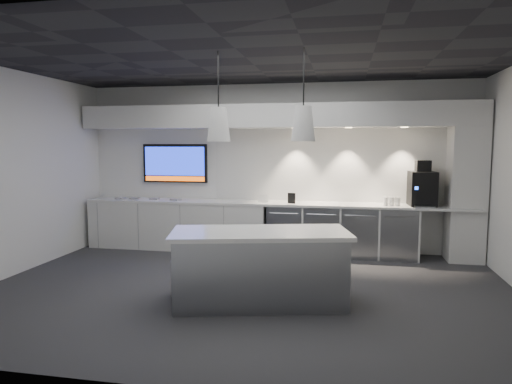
% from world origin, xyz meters
% --- Properties ---
extents(floor, '(7.00, 7.00, 0.00)m').
position_xyz_m(floor, '(0.00, 0.00, 0.00)').
color(floor, '#2F2F32').
rests_on(floor, ground).
extents(ceiling, '(7.00, 7.00, 0.00)m').
position_xyz_m(ceiling, '(0.00, 0.00, 3.00)').
color(ceiling, black).
rests_on(ceiling, wall_back).
extents(wall_back, '(7.00, 0.00, 7.00)m').
position_xyz_m(wall_back, '(0.00, 2.50, 1.50)').
color(wall_back, white).
rests_on(wall_back, floor).
extents(wall_front, '(7.00, 0.00, 7.00)m').
position_xyz_m(wall_front, '(0.00, -2.50, 1.50)').
color(wall_front, white).
rests_on(wall_front, floor).
extents(wall_left, '(0.00, 7.00, 7.00)m').
position_xyz_m(wall_left, '(-3.50, 0.00, 1.50)').
color(wall_left, white).
rests_on(wall_left, floor).
extents(back_counter, '(6.80, 0.65, 0.04)m').
position_xyz_m(back_counter, '(0.00, 2.17, 0.88)').
color(back_counter, white).
rests_on(back_counter, left_base_cabinets).
extents(left_base_cabinets, '(3.30, 0.63, 0.86)m').
position_xyz_m(left_base_cabinets, '(-1.75, 2.17, 0.43)').
color(left_base_cabinets, silver).
rests_on(left_base_cabinets, floor).
extents(fridge_unit_a, '(0.60, 0.61, 0.85)m').
position_xyz_m(fridge_unit_a, '(0.25, 2.17, 0.42)').
color(fridge_unit_a, gray).
rests_on(fridge_unit_a, floor).
extents(fridge_unit_b, '(0.60, 0.61, 0.85)m').
position_xyz_m(fridge_unit_b, '(0.88, 2.17, 0.42)').
color(fridge_unit_b, gray).
rests_on(fridge_unit_b, floor).
extents(fridge_unit_c, '(0.60, 0.61, 0.85)m').
position_xyz_m(fridge_unit_c, '(1.51, 2.17, 0.42)').
color(fridge_unit_c, gray).
rests_on(fridge_unit_c, floor).
extents(fridge_unit_d, '(0.60, 0.61, 0.85)m').
position_xyz_m(fridge_unit_d, '(2.14, 2.17, 0.42)').
color(fridge_unit_d, gray).
rests_on(fridge_unit_d, floor).
extents(backsplash, '(4.60, 0.03, 1.30)m').
position_xyz_m(backsplash, '(1.20, 2.48, 1.55)').
color(backsplash, silver).
rests_on(backsplash, wall_back).
extents(soffit, '(6.90, 0.60, 0.40)m').
position_xyz_m(soffit, '(0.00, 2.20, 2.40)').
color(soffit, silver).
rests_on(soffit, wall_back).
extents(column, '(0.55, 0.55, 2.60)m').
position_xyz_m(column, '(3.20, 2.20, 1.30)').
color(column, silver).
rests_on(column, floor).
extents(wall_tv, '(1.25, 0.07, 0.72)m').
position_xyz_m(wall_tv, '(-1.90, 2.45, 1.56)').
color(wall_tv, black).
rests_on(wall_tv, wall_back).
extents(island, '(2.25, 1.36, 0.89)m').
position_xyz_m(island, '(0.27, -0.46, 0.45)').
color(island, gray).
rests_on(island, floor).
extents(bin, '(0.39, 0.39, 0.45)m').
position_xyz_m(bin, '(-0.73, -0.36, 0.23)').
color(bin, gray).
rests_on(bin, floor).
extents(coffee_machine, '(0.44, 0.60, 0.75)m').
position_xyz_m(coffee_machine, '(2.52, 2.20, 1.21)').
color(coffee_machine, black).
rests_on(coffee_machine, back_counter).
extents(sign_black, '(0.14, 0.07, 0.18)m').
position_xyz_m(sign_black, '(0.36, 2.08, 0.99)').
color(sign_black, black).
rests_on(sign_black, back_counter).
extents(sign_white, '(0.18, 0.03, 0.14)m').
position_xyz_m(sign_white, '(-0.15, 2.12, 0.97)').
color(sign_white, white).
rests_on(sign_white, back_counter).
extents(cup_cluster, '(0.26, 0.17, 0.14)m').
position_xyz_m(cup_cluster, '(2.03, 2.11, 0.97)').
color(cup_cluster, silver).
rests_on(cup_cluster, back_counter).
extents(tray_a, '(0.18, 0.18, 0.02)m').
position_xyz_m(tray_a, '(-2.87, 2.13, 0.91)').
color(tray_a, gray).
rests_on(tray_a, back_counter).
extents(tray_b, '(0.18, 0.18, 0.02)m').
position_xyz_m(tray_b, '(-2.60, 2.16, 0.91)').
color(tray_b, gray).
rests_on(tray_b, back_counter).
extents(tray_c, '(0.16, 0.16, 0.02)m').
position_xyz_m(tray_c, '(-2.20, 2.15, 0.91)').
color(tray_c, gray).
rests_on(tray_c, back_counter).
extents(tray_d, '(0.19, 0.19, 0.02)m').
position_xyz_m(tray_d, '(-1.77, 2.10, 0.91)').
color(tray_d, gray).
rests_on(tray_d, back_counter).
extents(pendant_left, '(0.28, 0.28, 1.10)m').
position_xyz_m(pendant_left, '(-0.23, -0.46, 2.15)').
color(pendant_left, silver).
rests_on(pendant_left, ceiling).
extents(pendant_right, '(0.28, 0.28, 1.10)m').
position_xyz_m(pendant_right, '(0.77, -0.46, 2.15)').
color(pendant_right, silver).
rests_on(pendant_right, ceiling).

